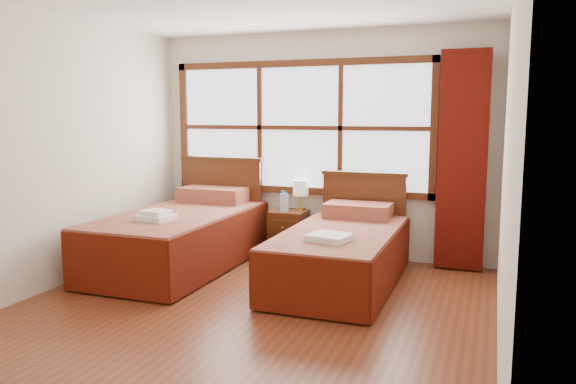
% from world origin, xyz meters
% --- Properties ---
extents(floor, '(4.50, 4.50, 0.00)m').
position_xyz_m(floor, '(0.00, 0.00, 0.00)').
color(floor, brown).
rests_on(floor, ground).
extents(wall_back, '(4.00, 0.00, 4.00)m').
position_xyz_m(wall_back, '(0.00, 2.25, 1.30)').
color(wall_back, silver).
rests_on(wall_back, floor).
extents(wall_left, '(0.00, 4.50, 4.50)m').
position_xyz_m(wall_left, '(-2.00, 0.00, 1.30)').
color(wall_left, silver).
rests_on(wall_left, floor).
extents(wall_right, '(0.00, 4.50, 4.50)m').
position_xyz_m(wall_right, '(2.00, 0.00, 1.30)').
color(wall_right, silver).
rests_on(wall_right, floor).
extents(window, '(3.16, 0.06, 1.56)m').
position_xyz_m(window, '(-0.25, 2.21, 1.50)').
color(window, white).
rests_on(window, wall_back).
extents(curtain, '(0.50, 0.16, 2.30)m').
position_xyz_m(curtain, '(1.60, 2.11, 1.17)').
color(curtain, '#570F08').
rests_on(curtain, wall_back).
extents(bed_left, '(1.16, 2.26, 1.14)m').
position_xyz_m(bed_left, '(-1.25, 1.20, 0.35)').
color(bed_left, '#43240E').
rests_on(bed_left, floor).
extents(bed_right, '(1.04, 2.06, 1.01)m').
position_xyz_m(bed_right, '(0.55, 1.20, 0.31)').
color(bed_right, '#43240E').
rests_on(bed_right, floor).
extents(nightstand, '(0.41, 0.40, 0.54)m').
position_xyz_m(nightstand, '(-0.31, 1.99, 0.27)').
color(nightstand, '#4D2410').
rests_on(nightstand, floor).
extents(towels_left, '(0.37, 0.33, 0.10)m').
position_xyz_m(towels_left, '(-1.24, 0.68, 0.65)').
color(towels_left, white).
rests_on(towels_left, bed_left).
extents(towels_right, '(0.41, 0.37, 0.06)m').
position_xyz_m(towels_right, '(0.57, 0.68, 0.57)').
color(towels_right, white).
rests_on(towels_right, bed_right).
extents(lamp, '(0.18, 0.18, 0.35)m').
position_xyz_m(lamp, '(-0.20, 2.13, 0.79)').
color(lamp, gold).
rests_on(lamp, nightstand).
extents(bottle_near, '(0.06, 0.06, 0.24)m').
position_xyz_m(bottle_near, '(-0.35, 1.92, 0.65)').
color(bottle_near, '#A5C3D5').
rests_on(bottle_near, nightstand).
extents(bottle_far, '(0.06, 0.06, 0.23)m').
position_xyz_m(bottle_far, '(-0.32, 1.95, 0.65)').
color(bottle_far, '#A5C3D5').
rests_on(bottle_far, nightstand).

